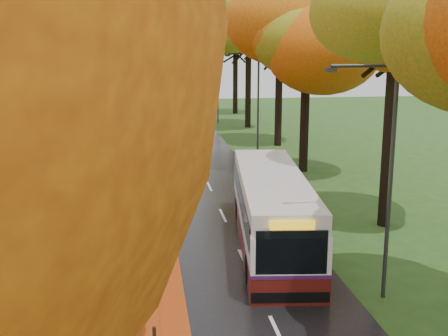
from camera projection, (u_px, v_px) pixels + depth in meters
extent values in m
cube|color=black|center=(208.00, 183.00, 35.28)|extent=(6.50, 90.00, 0.04)
cube|color=silver|center=(208.00, 182.00, 35.27)|extent=(0.12, 90.00, 0.01)
cube|color=maroon|center=(60.00, 188.00, 34.05)|extent=(12.00, 90.00, 0.02)
cube|color=#BF4B13|center=(159.00, 184.00, 34.85)|extent=(0.90, 90.00, 0.01)
cylinder|color=black|center=(27.00, 213.00, 14.56)|extent=(0.60, 0.60, 8.58)
cylinder|color=black|center=(61.00, 135.00, 25.05)|extent=(0.60, 0.60, 9.15)
ellipsoid|color=orange|center=(53.00, 2.00, 23.81)|extent=(8.00, 8.00, 6.24)
cylinder|color=black|center=(94.00, 119.00, 34.92)|extent=(0.60, 0.60, 8.00)
ellipsoid|color=orange|center=(90.00, 36.00, 33.84)|extent=(9.20, 9.20, 7.18)
cylinder|color=black|center=(99.00, 97.00, 46.37)|extent=(0.60, 0.60, 8.58)
ellipsoid|color=orange|center=(96.00, 30.00, 45.21)|extent=(8.00, 8.00, 6.24)
cylinder|color=black|center=(113.00, 84.00, 57.03)|extent=(0.60, 0.60, 9.15)
ellipsoid|color=orange|center=(111.00, 26.00, 55.79)|extent=(9.20, 9.20, 7.18)
cylinder|color=black|center=(112.00, 83.00, 66.73)|extent=(0.60, 0.60, 8.00)
ellipsoid|color=orange|center=(111.00, 40.00, 65.65)|extent=(8.00, 8.00, 6.24)
cylinder|color=black|center=(390.00, 131.00, 26.13)|extent=(0.60, 0.60, 9.22)
ellipsoid|color=orange|center=(398.00, 2.00, 24.88)|extent=(8.20, 8.20, 6.40)
cylinder|color=black|center=(305.00, 112.00, 37.75)|extent=(0.60, 0.60, 8.19)
ellipsoid|color=orange|center=(307.00, 34.00, 36.64)|extent=(9.20, 9.20, 7.18)
cylinder|color=black|center=(279.00, 95.00, 47.45)|extent=(0.60, 0.60, 8.70)
ellipsoid|color=orange|center=(280.00, 29.00, 46.27)|extent=(8.20, 8.20, 6.40)
cylinder|color=black|center=(248.00, 83.00, 57.94)|extent=(0.60, 0.60, 9.22)
ellipsoid|color=orange|center=(249.00, 26.00, 56.69)|extent=(9.20, 9.20, 7.18)
cylinder|color=black|center=(235.00, 81.00, 69.73)|extent=(0.60, 0.60, 8.19)
ellipsoid|color=orange|center=(236.00, 38.00, 68.62)|extent=(8.20, 8.20, 6.40)
cube|color=black|center=(154.00, 335.00, 16.35)|extent=(0.11, 0.11, 0.52)
cube|color=black|center=(153.00, 297.00, 18.87)|extent=(0.11, 0.11, 0.52)
cube|color=black|center=(152.00, 267.00, 21.38)|extent=(0.11, 0.11, 0.52)
cube|color=black|center=(151.00, 243.00, 23.89)|extent=(0.11, 0.11, 0.52)
cube|color=black|center=(150.00, 224.00, 26.41)|extent=(0.11, 0.11, 0.52)
cylinder|color=#333538|center=(390.00, 185.00, 18.56)|extent=(0.14, 0.14, 8.00)
cylinder|color=#333538|center=(365.00, 66.00, 17.56)|extent=(2.20, 0.11, 0.11)
cube|color=#333538|center=(331.00, 70.00, 17.44)|extent=(0.35, 0.18, 0.14)
cylinder|color=#333538|center=(258.00, 110.00, 39.82)|extent=(0.14, 0.14, 8.00)
cylinder|color=#333538|center=(243.00, 54.00, 38.83)|extent=(2.20, 0.11, 0.11)
cube|color=#333538|center=(228.00, 55.00, 38.70)|extent=(0.35, 0.18, 0.14)
cylinder|color=#333538|center=(218.00, 87.00, 61.09)|extent=(0.14, 0.14, 8.00)
cylinder|color=#333538|center=(208.00, 50.00, 60.09)|extent=(2.20, 0.11, 0.11)
cube|color=#333538|center=(197.00, 51.00, 59.97)|extent=(0.35, 0.18, 0.14)
cube|color=#51110C|center=(271.00, 234.00, 24.31)|extent=(3.99, 12.01, 0.96)
cube|color=silver|center=(272.00, 208.00, 24.05)|extent=(3.99, 12.01, 1.39)
cube|color=silver|center=(272.00, 183.00, 23.82)|extent=(3.91, 11.77, 0.75)
cube|color=#401752|center=(271.00, 222.00, 24.19)|extent=(4.02, 12.04, 0.13)
cube|color=black|center=(272.00, 198.00, 23.96)|extent=(3.92, 11.08, 0.91)
cube|color=black|center=(292.00, 253.00, 18.28)|extent=(2.35, 0.33, 1.50)
cube|color=yellow|center=(292.00, 225.00, 18.08)|extent=(1.47, 0.23, 0.30)
cube|color=black|center=(290.00, 297.00, 18.65)|extent=(2.62, 0.42, 0.38)
cylinder|color=black|center=(250.00, 269.00, 20.35)|extent=(0.42, 1.10, 1.07)
cylinder|color=black|center=(317.00, 268.00, 20.42)|extent=(0.42, 1.10, 1.07)
cylinder|color=black|center=(239.00, 209.00, 27.71)|extent=(0.42, 1.10, 1.07)
cylinder|color=black|center=(288.00, 209.00, 27.78)|extent=(0.42, 1.10, 1.07)
imported|color=silver|center=(167.00, 160.00, 38.43)|extent=(2.59, 4.55, 1.46)
imported|color=#93949A|center=(163.00, 140.00, 46.85)|extent=(2.03, 4.30, 1.36)
imported|color=black|center=(160.00, 126.00, 55.44)|extent=(2.15, 4.34, 1.21)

